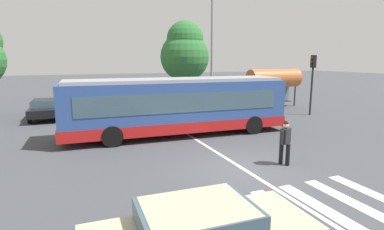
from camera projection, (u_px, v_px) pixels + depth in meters
ground_plane at (242, 168)px, 11.41m from camera, size 160.00×160.00×0.00m
city_transit_bus at (178, 106)px, 16.22m from camera, size 12.12×3.11×3.06m
pedestrian_crossing_street at (285, 140)px, 11.66m from camera, size 0.54×0.42×1.72m
parked_car_black at (45, 108)px, 20.89m from camera, size 1.98×4.55×1.35m
parked_car_teal at (86, 105)px, 22.01m from camera, size 1.88×4.50×1.35m
parked_car_champagne at (121, 103)px, 23.25m from camera, size 1.99×4.56×1.35m
parked_car_charcoal at (157, 101)px, 23.98m from camera, size 1.88×4.50×1.35m
parked_car_red at (187, 100)px, 24.95m from camera, size 1.92×4.52×1.35m
parked_car_blue at (218, 98)px, 25.89m from camera, size 1.89×4.51×1.35m
traffic_light_far_corner at (312, 75)px, 21.96m from camera, size 0.33×0.32×4.35m
bus_stop_shelter at (274, 79)px, 25.65m from camera, size 4.72×1.54×3.25m
twin_arm_street_lamp at (212, 37)px, 22.84m from camera, size 4.83×0.32×9.26m
background_tree_right at (185, 52)px, 30.48m from camera, size 4.92×4.92×7.87m
crosswalk_painted_stripes at (306, 211)px, 8.19m from camera, size 5.76×3.17×0.01m
lane_center_line at (218, 153)px, 13.24m from camera, size 0.16×24.00×0.01m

